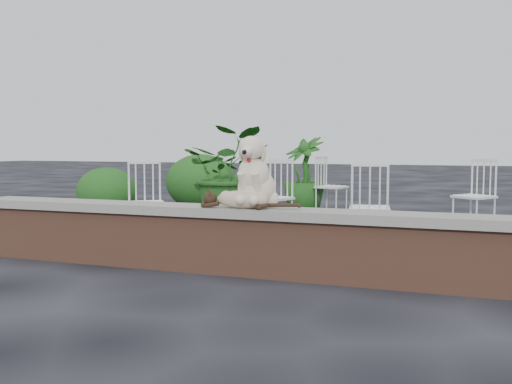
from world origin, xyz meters
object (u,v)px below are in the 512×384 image
(chair_b, at_px, (272,197))
(chair_c, at_px, (370,206))
(potted_plant_a, at_px, (228,173))
(potted_plant_b, at_px, (304,175))
(chair_a, at_px, (146,202))
(chair_d, at_px, (474,195))
(cat, at_px, (242,198))
(chair_e, at_px, (331,186))
(dog, at_px, (257,171))

(chair_b, relative_size, chair_c, 1.00)
(potted_plant_a, bearing_deg, chair_c, -38.37)
(potted_plant_b, bearing_deg, chair_a, -104.33)
(chair_d, relative_size, chair_a, 1.00)
(cat, height_order, chair_e, chair_e)
(dog, xyz_separation_m, chair_c, (0.75, 1.44, -0.42))
(chair_d, bearing_deg, dog, -81.36)
(potted_plant_a, bearing_deg, dog, -63.19)
(cat, bearing_deg, chair_c, 61.79)
(chair_d, relative_size, chair_c, 1.00)
(dog, height_order, potted_plant_a, potted_plant_a)
(dog, bearing_deg, chair_e, 93.81)
(dog, distance_m, chair_e, 4.44)
(cat, height_order, chair_b, chair_b)
(dog, height_order, chair_e, dog)
(cat, relative_size, chair_d, 1.08)
(chair_c, height_order, potted_plant_b, potted_plant_b)
(cat, xyz_separation_m, potted_plant_a, (-1.63, 3.53, 0.03))
(chair_c, relative_size, chair_a, 1.00)
(chair_b, bearing_deg, dog, -54.22)
(cat, distance_m, potted_plant_b, 4.80)
(potted_plant_a, relative_size, potted_plant_b, 1.11)
(chair_d, xyz_separation_m, potted_plant_b, (-2.65, 1.28, 0.16))
(chair_e, relative_size, chair_d, 1.00)
(potted_plant_b, bearing_deg, potted_plant_a, -125.34)
(chair_d, distance_m, chair_a, 4.20)
(chair_a, height_order, potted_plant_a, potted_plant_a)
(cat, relative_size, chair_c, 1.08)
(chair_a, xyz_separation_m, potted_plant_a, (0.04, 2.32, 0.23))
(chair_e, bearing_deg, chair_d, -102.53)
(dog, xyz_separation_m, chair_a, (-1.75, 1.06, -0.42))
(dog, height_order, chair_a, dog)
(potted_plant_b, bearing_deg, cat, -80.74)
(chair_e, distance_m, potted_plant_a, 1.72)
(cat, distance_m, chair_e, 4.57)
(chair_a, bearing_deg, chair_c, -25.14)
(chair_a, bearing_deg, chair_b, 10.14)
(chair_d, distance_m, chair_c, 2.15)
(chair_c, distance_m, potted_plant_a, 3.14)
(cat, relative_size, chair_a, 1.08)
(chair_b, height_order, potted_plant_a, potted_plant_a)
(potted_plant_a, bearing_deg, potted_plant_b, 54.66)
(chair_a, relative_size, potted_plant_b, 0.75)
(chair_d, bearing_deg, chair_e, -170.09)
(chair_b, relative_size, potted_plant_a, 0.67)
(chair_b, height_order, chair_c, same)
(chair_c, bearing_deg, dog, 53.29)
(dog, bearing_deg, chair_d, 60.88)
(cat, bearing_deg, chair_d, 60.89)
(chair_c, xyz_separation_m, potted_plant_a, (-2.46, 1.94, 0.23))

